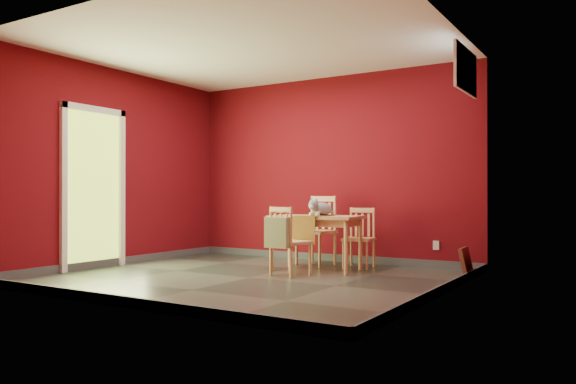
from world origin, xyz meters
The scene contains 13 objects.
ground centered at (0.00, 0.00, 0.00)m, with size 4.50×4.50×0.00m, color #2D342D.
room_shell centered at (0.00, 0.00, 0.05)m, with size 4.50×4.50×4.50m.
doorway centered at (-2.23, -0.40, 1.12)m, with size 0.06×1.01×2.13m.
window centered at (2.23, 1.00, 2.35)m, with size 0.05×0.90×0.50m.
outlet_plate centered at (1.60, 1.99, 0.30)m, with size 0.08×0.01×0.12m, color silver.
dining_table centered at (0.35, 0.98, 0.61)m, with size 1.18×0.76×0.70m.
table_runner centered at (0.35, 0.86, 0.65)m, with size 0.40×0.72×0.35m.
chair_far_left centered at (0.08, 1.52, 0.49)m, with size 0.48×0.48×0.95m.
chair_far_right centered at (0.72, 1.51, 0.41)m, with size 0.41×0.41×0.79m.
chair_near centered at (0.31, 0.35, 0.42)m, with size 0.46×0.46×0.83m.
tote_bag centered at (0.29, 0.15, 0.53)m, with size 0.30×0.18×0.43m.
cat centered at (0.44, 0.96, 0.82)m, with size 0.25×0.48×0.24m, color slate, non-canonical shape.
picture_frame centered at (2.19, 1.18, 0.18)m, with size 0.14×0.37×0.37m.
Camera 1 is at (3.80, -5.34, 0.96)m, focal length 35.00 mm.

